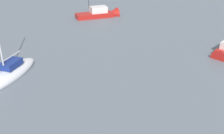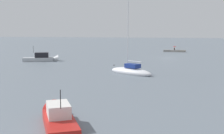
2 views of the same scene
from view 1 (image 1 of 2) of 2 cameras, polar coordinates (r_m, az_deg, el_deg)
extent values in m
ellipsoid|color=silver|center=(27.51, -21.20, -1.52)|extent=(7.87, 5.67, 1.33)
cube|color=navy|center=(27.38, -21.05, 0.64)|extent=(2.55, 2.21, 0.61)
cylinder|color=silver|center=(27.36, -20.86, 2.25)|extent=(2.43, 1.39, 0.10)
cube|color=red|center=(46.37, -3.82, 10.96)|extent=(3.25, 6.61, 1.06)
cone|color=red|center=(47.35, -0.08, 11.33)|extent=(2.54, 2.53, 2.23)
cube|color=silver|center=(46.33, -2.94, 12.32)|extent=(2.16, 3.02, 1.06)
cube|color=#283847|center=(46.55, -2.03, 12.47)|extent=(1.67, 0.38, 0.74)
cylinder|color=black|center=(45.57, -5.08, 13.66)|extent=(0.06, 0.06, 1.48)
cone|color=red|center=(32.36, 22.60, 2.19)|extent=(2.52, 2.51, 1.81)
camera|label=2|loc=(50.01, 35.37, 14.53)|focal=45.39mm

